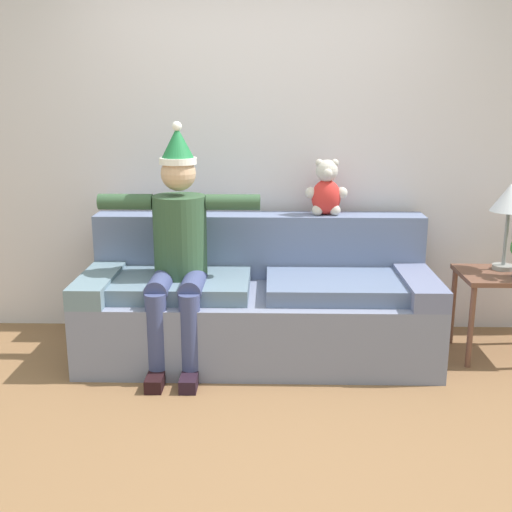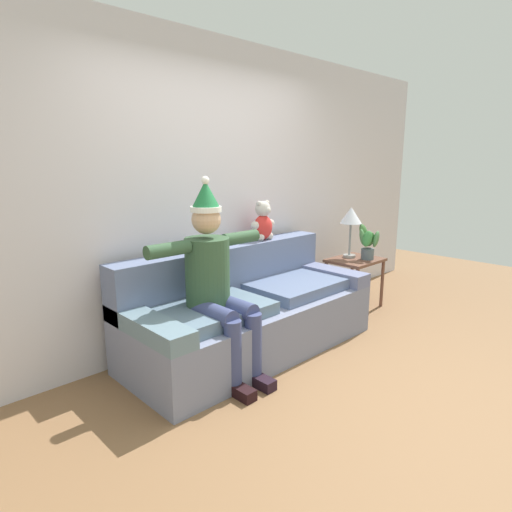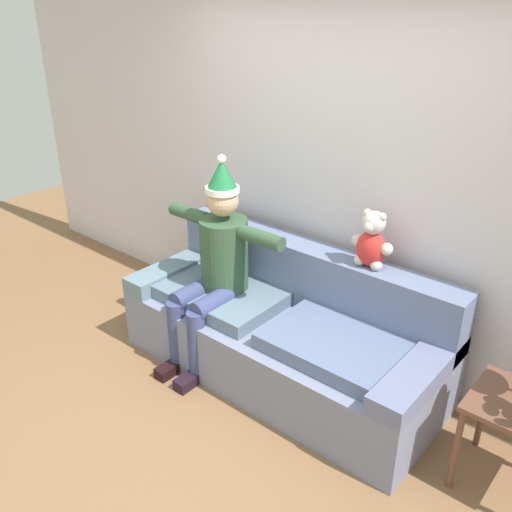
# 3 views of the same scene
# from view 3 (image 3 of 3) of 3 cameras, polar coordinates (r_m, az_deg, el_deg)

# --- Properties ---
(ground_plane) EXTENTS (10.00, 10.00, 0.00)m
(ground_plane) POSITION_cam_3_polar(r_m,az_deg,el_deg) (3.56, -7.75, -19.09)
(ground_plane) COLOR brown
(back_wall) EXTENTS (7.00, 0.10, 2.70)m
(back_wall) POSITION_cam_3_polar(r_m,az_deg,el_deg) (3.89, 8.17, 8.35)
(back_wall) COLOR silver
(back_wall) RESTS_ON ground_plane
(couch) EXTENTS (2.26, 0.92, 0.89)m
(couch) POSITION_cam_3_polar(r_m,az_deg,el_deg) (3.93, 2.99, -7.65)
(couch) COLOR slate
(couch) RESTS_ON ground_plane
(person_seated) EXTENTS (1.02, 0.77, 1.53)m
(person_seated) POSITION_cam_3_polar(r_m,az_deg,el_deg) (3.88, -4.24, -0.69)
(person_seated) COLOR #325135
(person_seated) RESTS_ON ground_plane
(teddy_bear) EXTENTS (0.29, 0.17, 0.38)m
(teddy_bear) POSITION_cam_3_polar(r_m,az_deg,el_deg) (3.58, 11.82, 1.43)
(teddy_bear) COLOR red
(teddy_bear) RESTS_ON couch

